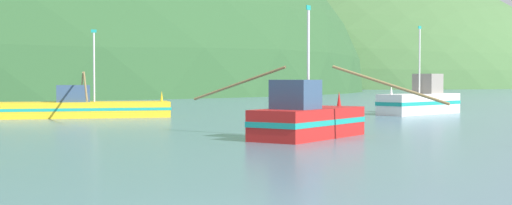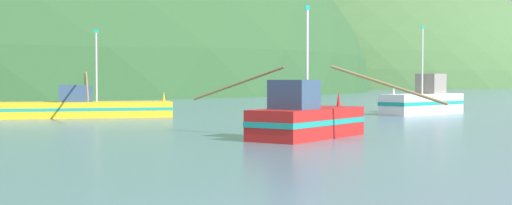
# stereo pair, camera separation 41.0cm
# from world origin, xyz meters

# --- Properties ---
(hill_mid_left) EXTENTS (122.86, 98.29, 66.83)m
(hill_mid_left) POSITION_xyz_m (57.41, 194.45, 0.00)
(hill_mid_left) COLOR #47703D
(hill_mid_left) RESTS_ON ground
(fishing_boat_red) EXTENTS (9.59, 8.60, 5.85)m
(fishing_boat_red) POSITION_xyz_m (6.38, 19.49, 0.85)
(fishing_boat_red) COLOR red
(fishing_boat_red) RESTS_ON ground
(fishing_boat_white) EXTENTS (7.59, 6.34, 6.44)m
(fishing_boat_white) POSITION_xyz_m (19.40, 39.65, 0.93)
(fishing_boat_white) COLOR white
(fishing_boat_white) RESTS_ON ground
(fishing_boat_yellow) EXTENTS (11.59, 17.50, 5.87)m
(fishing_boat_yellow) POSITION_xyz_m (-4.73, 38.15, 0.67)
(fishing_boat_yellow) COLOR gold
(fishing_boat_yellow) RESTS_ON ground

